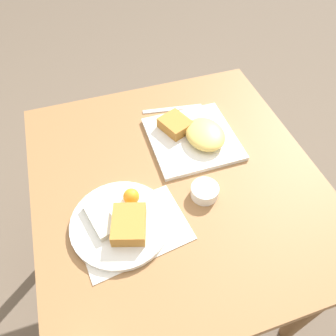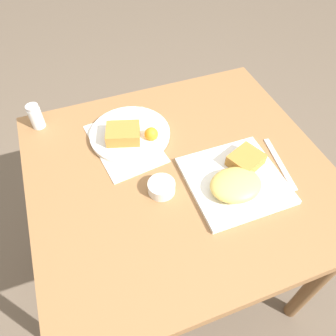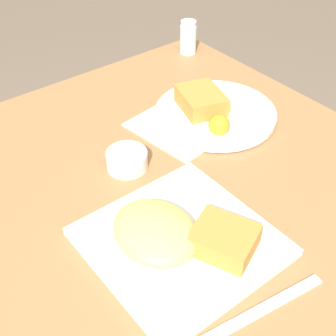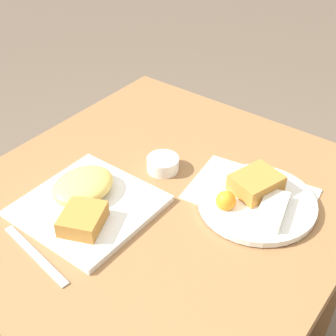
# 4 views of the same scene
# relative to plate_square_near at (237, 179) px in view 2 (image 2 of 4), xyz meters

# --- Properties ---
(ground_plane) EXTENTS (8.00, 8.00, 0.00)m
(ground_plane) POSITION_rel_plate_square_near_xyz_m (-0.13, 0.10, -0.73)
(ground_plane) COLOR brown
(dining_table) EXTENTS (0.89, 0.83, 0.71)m
(dining_table) POSITION_rel_plate_square_near_xyz_m (-0.13, 0.10, -0.11)
(dining_table) COLOR olive
(dining_table) RESTS_ON ground_plane
(menu_card) EXTENTS (0.22, 0.30, 0.00)m
(menu_card) POSITION_rel_plate_square_near_xyz_m (-0.26, 0.27, -0.02)
(menu_card) COLOR silver
(menu_card) RESTS_ON dining_table
(plate_square_near) EXTENTS (0.27, 0.27, 0.06)m
(plate_square_near) POSITION_rel_plate_square_near_xyz_m (0.00, 0.00, 0.00)
(plate_square_near) COLOR white
(plate_square_near) RESTS_ON dining_table
(plate_oval_far) EXTENTS (0.26, 0.26, 0.05)m
(plate_oval_far) POSITION_rel_plate_square_near_xyz_m (-0.23, 0.29, -0.00)
(plate_oval_far) COLOR white
(plate_oval_far) RESTS_ON menu_card
(sauce_ramekin) EXTENTS (0.08, 0.08, 0.03)m
(sauce_ramekin) POSITION_rel_plate_square_near_xyz_m (-0.21, 0.05, -0.00)
(sauce_ramekin) COLOR white
(sauce_ramekin) RESTS_ON dining_table
(salt_shaker) EXTENTS (0.04, 0.04, 0.09)m
(salt_shaker) POSITION_rel_plate_square_near_xyz_m (-0.50, 0.45, 0.02)
(salt_shaker) COLOR white
(salt_shaker) RESTS_ON dining_table
(butter_knife) EXTENTS (0.05, 0.21, 0.00)m
(butter_knife) POSITION_rel_plate_square_near_xyz_m (0.16, 0.02, -0.02)
(butter_knife) COLOR silver
(butter_knife) RESTS_ON dining_table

